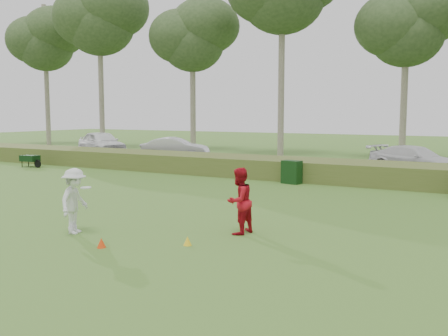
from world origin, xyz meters
The scene contains 16 objects.
ground centered at (0.00, 0.00, 0.00)m, with size 120.00×120.00×0.00m, color #3A6923.
reed_strip centered at (0.00, 12.00, 0.45)m, with size 80.00×3.00×0.90m, color #4B5C24.
park_road centered at (0.00, 17.00, 0.03)m, with size 80.00×6.00×0.06m, color #2D2D2D.
tree_0 centered at (-30.00, 23.50, 9.72)m, with size 6.76×6.76×13.00m.
tree_1 centered at (-22.00, 22.20, 10.85)m, with size 7.54×7.54×14.50m.
tree_2 centered at (-14.00, 24.00, 8.97)m, with size 6.50×6.50×12.00m.
tree_4 centered at (2.00, 24.50, 8.59)m, with size 6.24×6.24×11.50m.
player_white centered at (-1.67, -0.79, 0.84)m, with size 0.98×1.21×1.67m.
player_red centered at (2.01, 1.19, 0.84)m, with size 0.82×0.64×1.69m, color #B10F1B.
cone_orange centered at (-0.13, -1.50, 0.11)m, with size 0.20×0.20×0.23m, color #ED3C0C.
cone_yellow centered at (1.47, -0.38, 0.11)m, with size 0.19×0.19×0.21m, color yellow.
utility_cabinet centered at (-0.15, 10.29, 0.50)m, with size 0.80×0.50×1.00m, color black.
wheelbarrow centered at (-15.40, 9.22, 0.49)m, with size 1.37×0.69×0.67m.
car_left centered at (-17.14, 16.85, 0.91)m, with size 2.00×4.97×1.69m, color white.
car_mid centered at (-10.54, 16.47, 0.77)m, with size 1.50×4.31×1.42m, color silver.
car_right centered at (4.05, 16.15, 0.74)m, with size 1.91×4.70×1.36m, color silver.
Camera 1 is at (7.71, -9.83, 3.07)m, focal length 40.00 mm.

